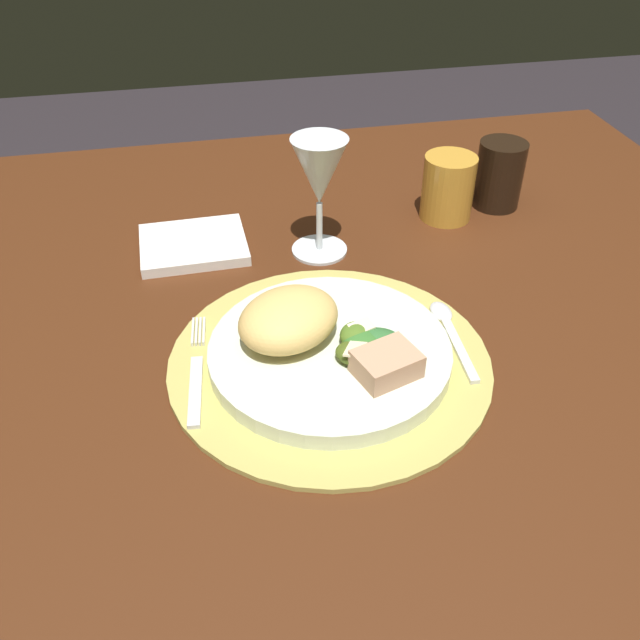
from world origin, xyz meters
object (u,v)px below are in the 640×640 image
dark_tumbler (499,175)px  napkin (193,245)px  spoon (448,327)px  dining_table (378,414)px  fork (196,374)px  amber_tumbler (448,188)px  wine_glass (319,176)px  dinner_plate (330,352)px

dark_tumbler → napkin: bearing=-175.3°
spoon → napkin: napkin is taller
spoon → dark_tumbler: bearing=57.8°
spoon → dining_table: bearing=148.9°
dining_table → fork: bearing=-165.0°
spoon → amber_tumbler: amber_tumbler is taller
dining_table → wine_glass: bearing=105.3°
napkin → amber_tumbler: size_ratio=1.52×
fork → dark_tumbler: (0.45, 0.29, 0.04)m
dining_table → dark_tumbler: bearing=45.2°
spoon → amber_tumbler: size_ratio=1.53×
dining_table → wine_glass: 0.31m
fork → dining_table: bearing=15.0°
fork → wine_glass: bearing=51.6°
amber_tumbler → dark_tumbler: 0.09m
dark_tumbler → amber_tumbler: bearing=-167.1°
dining_table → napkin: size_ratio=8.19×
wine_glass → dark_tumbler: bearing=15.0°
napkin → fork: bearing=-92.6°
fork → napkin: size_ratio=1.23×
dinner_plate → napkin: size_ratio=1.85×
spoon → napkin: bearing=138.7°
fork → wine_glass: 0.29m
dining_table → dinner_plate: (-0.08, -0.06, 0.17)m
dinner_plate → amber_tumbler: size_ratio=2.81×
spoon → dark_tumbler: dark_tumbler is taller
fork → wine_glass: (0.17, 0.22, 0.10)m
napkin → wine_glass: 0.19m
spoon → amber_tumbler: (0.09, 0.25, 0.04)m
wine_glass → spoon: bearing=-61.8°
napkin → wine_glass: bearing=-13.2°
wine_glass → dark_tumbler: wine_glass is taller
dark_tumbler → spoon: bearing=-122.2°
spoon → wine_glass: bearing=118.2°
fork → napkin: napkin is taller
fork → spoon: size_ratio=1.21×
fork → napkin: 0.25m
dining_table → napkin: napkin is taller
wine_glass → dark_tumbler: (0.27, 0.07, -0.06)m
dinner_plate → dark_tumbler: size_ratio=2.66×
dinner_plate → napkin: (-0.13, 0.26, -0.01)m
wine_glass → napkin: bearing=166.8°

